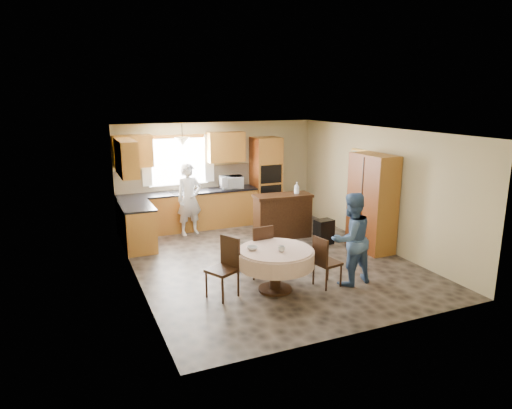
{
  "coord_description": "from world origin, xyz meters",
  "views": [
    {
      "loc": [
        -3.52,
        -7.59,
        3.14
      ],
      "look_at": [
        -0.14,
        0.3,
        1.07
      ],
      "focal_mm": 32.0,
      "sensor_mm": 36.0,
      "label": 1
    }
  ],
  "objects_px": {
    "dining_table": "(275,258)",
    "chair_back": "(260,248)",
    "chair_right": "(324,259)",
    "sideboard": "(282,217)",
    "chair_left": "(226,264)",
    "oven_tower": "(266,180)",
    "person_sink": "(189,199)",
    "person_dining": "(351,239)",
    "cupboard": "(372,203)"
  },
  "relations": [
    {
      "from": "sideboard",
      "to": "person_dining",
      "type": "xyz_separation_m",
      "value": [
        -0.11,
        -2.79,
        0.33
      ]
    },
    {
      "from": "chair_left",
      "to": "chair_right",
      "type": "xyz_separation_m",
      "value": [
        1.62,
        -0.32,
        -0.05
      ]
    },
    {
      "from": "sideboard",
      "to": "dining_table",
      "type": "bearing_deg",
      "value": -114.54
    },
    {
      "from": "sideboard",
      "to": "dining_table",
      "type": "xyz_separation_m",
      "value": [
        -1.4,
        -2.56,
        0.09
      ]
    },
    {
      "from": "oven_tower",
      "to": "chair_back",
      "type": "xyz_separation_m",
      "value": [
        -1.63,
        -3.35,
        -0.54
      ]
    },
    {
      "from": "sideboard",
      "to": "chair_right",
      "type": "distance_m",
      "value": 2.8
    },
    {
      "from": "chair_back",
      "to": "person_sink",
      "type": "distance_m",
      "value": 3.01
    },
    {
      "from": "person_dining",
      "to": "oven_tower",
      "type": "bearing_deg",
      "value": -101.73
    },
    {
      "from": "cupboard",
      "to": "chair_back",
      "type": "height_order",
      "value": "cupboard"
    },
    {
      "from": "sideboard",
      "to": "chair_back",
      "type": "distance_m",
      "value": 2.37
    },
    {
      "from": "oven_tower",
      "to": "person_dining",
      "type": "relative_size",
      "value": 1.34
    },
    {
      "from": "chair_back",
      "to": "dining_table",
      "type": "bearing_deg",
      "value": 84.48
    },
    {
      "from": "cupboard",
      "to": "oven_tower",
      "type": "bearing_deg",
      "value": 110.3
    },
    {
      "from": "chair_back",
      "to": "person_dining",
      "type": "xyz_separation_m",
      "value": [
        1.28,
        -0.87,
        0.27
      ]
    },
    {
      "from": "oven_tower",
      "to": "chair_back",
      "type": "relative_size",
      "value": 2.25
    },
    {
      "from": "oven_tower",
      "to": "chair_right",
      "type": "relative_size",
      "value": 2.44
    },
    {
      "from": "chair_back",
      "to": "person_sink",
      "type": "xyz_separation_m",
      "value": [
        -0.46,
        2.96,
        0.3
      ]
    },
    {
      "from": "chair_back",
      "to": "chair_right",
      "type": "relative_size",
      "value": 1.09
    },
    {
      "from": "dining_table",
      "to": "chair_back",
      "type": "distance_m",
      "value": 0.64
    },
    {
      "from": "person_sink",
      "to": "oven_tower",
      "type": "bearing_deg",
      "value": 1.45
    },
    {
      "from": "chair_back",
      "to": "person_sink",
      "type": "bearing_deg",
      "value": -85.7
    },
    {
      "from": "oven_tower",
      "to": "person_dining",
      "type": "distance_m",
      "value": 4.24
    },
    {
      "from": "person_sink",
      "to": "chair_back",
      "type": "bearing_deg",
      "value": -90.19
    },
    {
      "from": "cupboard",
      "to": "person_sink",
      "type": "distance_m",
      "value": 4.04
    },
    {
      "from": "dining_table",
      "to": "chair_back",
      "type": "height_order",
      "value": "chair_back"
    },
    {
      "from": "dining_table",
      "to": "chair_right",
      "type": "bearing_deg",
      "value": -12.39
    },
    {
      "from": "chair_left",
      "to": "oven_tower",
      "type": "bearing_deg",
      "value": 120.62
    },
    {
      "from": "cupboard",
      "to": "person_dining",
      "type": "distance_m",
      "value": 1.95
    },
    {
      "from": "dining_table",
      "to": "chair_left",
      "type": "distance_m",
      "value": 0.82
    },
    {
      "from": "dining_table",
      "to": "chair_right",
      "type": "distance_m",
      "value": 0.84
    },
    {
      "from": "person_sink",
      "to": "person_dining",
      "type": "relative_size",
      "value": 1.04
    },
    {
      "from": "cupboard",
      "to": "chair_left",
      "type": "relative_size",
      "value": 2.07
    },
    {
      "from": "cupboard",
      "to": "chair_right",
      "type": "height_order",
      "value": "cupboard"
    },
    {
      "from": "chair_left",
      "to": "person_dining",
      "type": "bearing_deg",
      "value": 53.02
    },
    {
      "from": "sideboard",
      "to": "cupboard",
      "type": "relative_size",
      "value": 0.65
    },
    {
      "from": "sideboard",
      "to": "person_dining",
      "type": "height_order",
      "value": "person_dining"
    },
    {
      "from": "chair_right",
      "to": "chair_back",
      "type": "bearing_deg",
      "value": 34.53
    },
    {
      "from": "cupboard",
      "to": "person_dining",
      "type": "bearing_deg",
      "value": -136.99
    },
    {
      "from": "chair_back",
      "to": "chair_right",
      "type": "xyz_separation_m",
      "value": [
        0.81,
        -0.82,
        -0.04
      ]
    },
    {
      "from": "chair_left",
      "to": "person_sink",
      "type": "bearing_deg",
      "value": 147.22
    },
    {
      "from": "sideboard",
      "to": "cupboard",
      "type": "height_order",
      "value": "cupboard"
    },
    {
      "from": "chair_left",
      "to": "chair_back",
      "type": "height_order",
      "value": "chair_left"
    },
    {
      "from": "chair_back",
      "to": "person_dining",
      "type": "relative_size",
      "value": 0.6
    },
    {
      "from": "oven_tower",
      "to": "dining_table",
      "type": "distance_m",
      "value": 4.34
    },
    {
      "from": "oven_tower",
      "to": "dining_table",
      "type": "xyz_separation_m",
      "value": [
        -1.64,
        -3.99,
        -0.5
      ]
    },
    {
      "from": "oven_tower",
      "to": "person_dining",
      "type": "bearing_deg",
      "value": -94.74
    },
    {
      "from": "sideboard",
      "to": "chair_left",
      "type": "height_order",
      "value": "chair_left"
    },
    {
      "from": "person_dining",
      "to": "dining_table",
      "type": "bearing_deg",
      "value": -17.03
    },
    {
      "from": "oven_tower",
      "to": "person_sink",
      "type": "distance_m",
      "value": 2.14
    },
    {
      "from": "cupboard",
      "to": "person_sink",
      "type": "relative_size",
      "value": 1.21
    }
  ]
}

